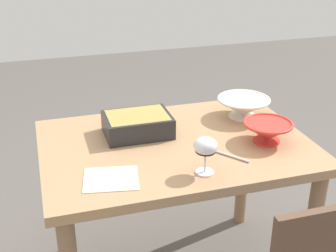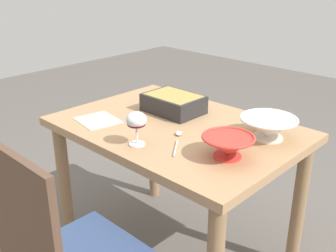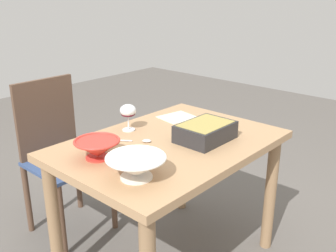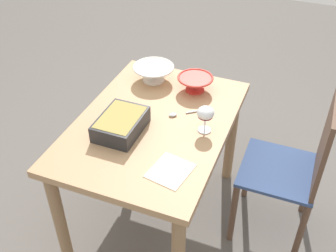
# 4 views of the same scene
# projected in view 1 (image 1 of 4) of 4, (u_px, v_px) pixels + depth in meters

# --- Properties ---
(dining_table) EXTENTS (1.11, 0.78, 0.73)m
(dining_table) POSITION_uv_depth(u_px,v_px,m) (175.00, 165.00, 1.97)
(dining_table) COLOR tan
(dining_table) RESTS_ON ground_plane
(wine_glass) EXTENTS (0.09, 0.09, 0.14)m
(wine_glass) POSITION_uv_depth(u_px,v_px,m) (206.00, 148.00, 1.65)
(wine_glass) COLOR white
(wine_glass) RESTS_ON dining_table
(casserole_dish) EXTENTS (0.28, 0.20, 0.09)m
(casserole_dish) POSITION_uv_depth(u_px,v_px,m) (138.00, 124.00, 1.97)
(casserole_dish) COLOR #262628
(casserole_dish) RESTS_ON dining_table
(mixing_bowl) EXTENTS (0.25, 0.25, 0.10)m
(mixing_bowl) POSITION_uv_depth(u_px,v_px,m) (243.00, 106.00, 2.14)
(mixing_bowl) COLOR white
(mixing_bowl) RESTS_ON dining_table
(small_bowl) EXTENTS (0.21, 0.21, 0.09)m
(small_bowl) POSITION_uv_depth(u_px,v_px,m) (267.00, 131.00, 1.90)
(small_bowl) COLOR red
(small_bowl) RESTS_ON dining_table
(serving_spoon) EXTENTS (0.16, 0.20, 0.01)m
(serving_spoon) POSITION_uv_depth(u_px,v_px,m) (211.00, 149.00, 1.85)
(serving_spoon) COLOR silver
(serving_spoon) RESTS_ON dining_table
(napkin) EXTENTS (0.22, 0.20, 0.00)m
(napkin) POSITION_uv_depth(u_px,v_px,m) (111.00, 179.00, 1.65)
(napkin) COLOR beige
(napkin) RESTS_ON dining_table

